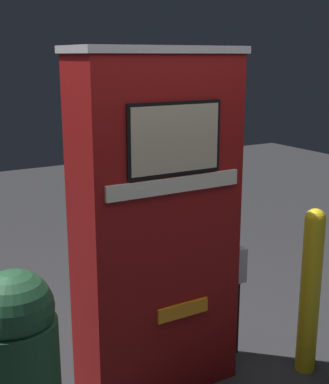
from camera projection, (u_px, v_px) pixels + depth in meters
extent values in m
cube|color=maroon|center=(156.00, 306.00, 3.22)|extent=(0.92, 0.41, 1.03)
cube|color=maroon|center=(155.00, 143.00, 2.97)|extent=(0.92, 0.41, 0.96)
cube|color=#B7B7BC|center=(155.00, 50.00, 2.85)|extent=(0.95, 0.44, 0.04)
cube|color=black|center=(175.00, 139.00, 2.78)|extent=(0.56, 0.01, 0.39)
cube|color=beige|center=(176.00, 139.00, 2.78)|extent=(0.53, 0.01, 0.35)
cube|color=silver|center=(175.00, 185.00, 2.84)|extent=(0.81, 0.02, 0.08)
cube|color=orange|center=(183.00, 310.00, 3.05)|extent=(0.33, 0.02, 0.08)
cube|color=#B7B7BC|center=(232.00, 262.00, 3.35)|extent=(0.09, 0.19, 0.22)
cylinder|color=black|center=(237.00, 318.00, 3.38)|extent=(0.03, 0.03, 0.49)
cylinder|color=yellow|center=(310.00, 297.00, 3.35)|extent=(0.13, 0.13, 1.02)
sphere|color=yellow|center=(315.00, 219.00, 3.22)|extent=(0.13, 0.13, 0.13)
sphere|color=#1E4C2D|center=(14.00, 309.00, 2.40)|extent=(0.37, 0.37, 0.37)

